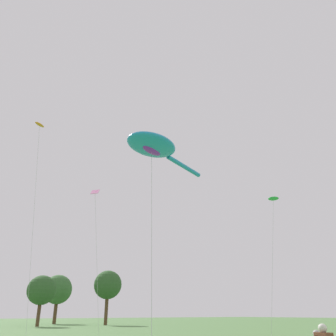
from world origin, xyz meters
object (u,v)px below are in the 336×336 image
tree_oak_right (108,285)px  tree_pine_center (58,290)px  small_kite_tiny_distant (39,127)px  small_kite_delta_white (95,201)px  small_kite_diamond_red (273,201)px  big_show_kite (153,147)px  tree_broad_distant (42,290)px

tree_oak_right → tree_pine_center: bearing=111.5°
small_kite_tiny_distant → tree_oak_right: small_kite_tiny_distant is taller
small_kite_delta_white → small_kite_diamond_red: small_kite_delta_white is taller
small_kite_tiny_distant → tree_oak_right: size_ratio=2.08×
big_show_kite → small_kite_delta_white: bearing=-111.3°
small_kite_delta_white → tree_pine_center: bearing=-155.3°
big_show_kite → small_kite_tiny_distant: size_ratio=0.73×
small_kite_delta_white → tree_broad_distant: 30.50m
big_show_kite → small_kite_tiny_distant: (-5.34, 11.43, 5.04)m
tree_broad_distant → small_kite_delta_white: bearing=-99.6°
tree_oak_right → tree_pine_center: (-4.69, 11.89, -0.35)m
small_kite_diamond_red → small_kite_tiny_distant: bearing=6.8°
small_kite_tiny_distant → small_kite_diamond_red: size_ratio=1.79×
tree_pine_center → tree_oak_right: bearing=-68.5°
small_kite_diamond_red → tree_pine_center: small_kite_diamond_red is taller
big_show_kite → small_kite_diamond_red: size_ratio=1.30×
big_show_kite → tree_oak_right: (16.57, 39.76, -6.51)m
tree_oak_right → small_kite_tiny_distant: bearing=-127.7°
small_kite_diamond_red → tree_broad_distant: bearing=-34.3°
big_show_kite → small_kite_tiny_distant: small_kite_tiny_distant is taller
big_show_kite → small_kite_tiny_distant: bearing=-85.4°
tree_broad_distant → tree_pine_center: (6.74, 12.31, 0.91)m
big_show_kite → small_kite_diamond_red: 10.37m
big_show_kite → tree_pine_center: bearing=-123.4°
big_show_kite → tree_broad_distant: (5.14, 39.33, -7.77)m
tree_broad_distant → tree_pine_center: tree_pine_center is taller
small_kite_diamond_red → tree_oak_right: bearing=-49.7°
tree_broad_distant → tree_pine_center: bearing=61.3°
big_show_kite → tree_oak_right: bearing=-133.0°
big_show_kite → small_kite_diamond_red: big_show_kite is taller
tree_broad_distant → tree_oak_right: bearing=2.1°
big_show_kite → tree_oak_right: big_show_kite is taller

